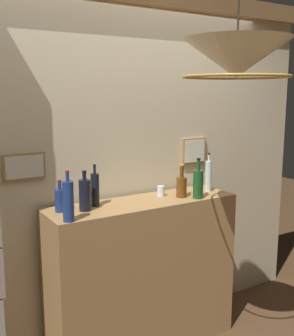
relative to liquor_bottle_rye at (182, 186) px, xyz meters
name	(u,v)px	position (x,y,z in m)	size (l,w,h in m)	color
panelled_rear_partition	(124,157)	(-0.30, 0.33, 0.20)	(3.50, 0.15, 2.67)	beige
bar_shelf_unit	(143,275)	(-0.30, 0.05, -0.65)	(1.42, 0.41, 1.13)	#9E7547
liquor_bottle_rye	(182,186)	(0.00, 0.00, 0.00)	(0.08, 0.08, 0.25)	#623612
liquor_bottle_tequila	(95,189)	(-0.65, 0.12, 0.03)	(0.06, 0.06, 0.29)	black
liquor_bottle_gin	(68,201)	(-0.93, -0.12, 0.04)	(0.07, 0.07, 0.31)	navy
liquor_bottle_port	(208,176)	(0.29, 0.04, 0.04)	(0.05, 0.05, 0.30)	silver
liquor_bottle_sherry	(198,183)	(0.08, -0.09, 0.03)	(0.07, 0.07, 0.30)	#194B21
liquor_bottle_vermouth	(85,195)	(-0.75, 0.05, 0.02)	(0.08, 0.08, 0.27)	black
liquor_bottle_mezcal	(60,200)	(-0.90, 0.11, -0.01)	(0.07, 0.07, 0.21)	navy
glass_tumbler_rocks	(161,191)	(-0.12, 0.10, -0.05)	(0.06, 0.06, 0.08)	silver
pendant_lamp	(237,59)	(-0.07, -0.60, 0.87)	(0.62, 0.62, 0.67)	#EFE5C6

